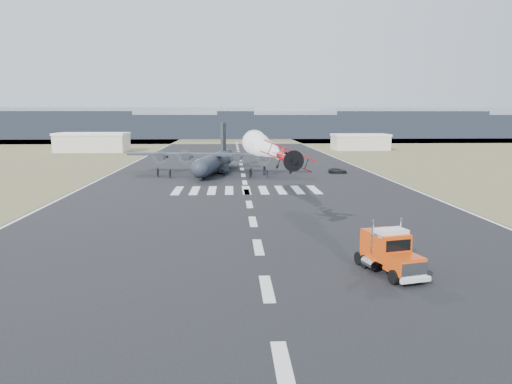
{
  "coord_description": "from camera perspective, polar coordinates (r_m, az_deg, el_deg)",
  "views": [
    {
      "loc": [
        -2.64,
        -36.18,
        13.06
      ],
      "look_at": [
        0.29,
        22.07,
        4.0
      ],
      "focal_mm": 35.0,
      "sensor_mm": 36.0,
      "label": 1
    }
  ],
  "objects": [
    {
      "name": "ridge_seg_f",
      "position": [
        324.56,
        21.43,
        7.42
      ],
      "size": [
        150.0,
        50.0,
        17.0
      ],
      "primitive_type": "cube",
      "color": "slate",
      "rests_on": "ground"
    },
    {
      "name": "crew_f",
      "position": [
        107.28,
        -3.76,
        2.32
      ],
      "size": [
        1.83,
        0.99,
        1.88
      ],
      "primitive_type": "imported",
      "rotation": [
        0.0,
        0.0,
        6.02
      ],
      "color": "black",
      "rests_on": "ground"
    },
    {
      "name": "smoke_trail",
      "position": [
        72.84,
        0.2,
        5.5
      ],
      "size": [
        4.31,
        25.47,
        3.79
      ],
      "rotation": [
        0.0,
        0.0,
        0.09
      ],
      "color": "white"
    },
    {
      "name": "support_vehicle",
      "position": [
        114.05,
        9.3,
        2.44
      ],
      "size": [
        4.54,
        2.69,
        1.18
      ],
      "primitive_type": "imported",
      "rotation": [
        0.0,
        0.0,
        1.39
      ],
      "color": "black",
      "rests_on": "ground"
    },
    {
      "name": "ridge_seg_c",
      "position": [
        302.71,
        -14.9,
        7.67
      ],
      "size": [
        150.0,
        50.0,
        17.0
      ],
      "primitive_type": "cube",
      "color": "slate",
      "rests_on": "ground"
    },
    {
      "name": "scrub_far",
      "position": [
        266.52,
        -2.32,
        6.01
      ],
      "size": [
        500.0,
        80.0,
        0.0
      ],
      "primitive_type": "cube",
      "color": "olive",
      "rests_on": "ground"
    },
    {
      "name": "ridge_seg_e",
      "position": [
        303.86,
        10.08,
        7.64
      ],
      "size": [
        150.0,
        50.0,
        15.0
      ],
      "primitive_type": "cube",
      "color": "slate",
      "rests_on": "ground"
    },
    {
      "name": "crew_a",
      "position": [
        108.85,
        -0.56,
        2.39
      ],
      "size": [
        0.69,
        0.6,
        1.73
      ],
      "primitive_type": "imported",
      "rotation": [
        0.0,
        0.0,
        6.15
      ],
      "color": "black",
      "rests_on": "ground"
    },
    {
      "name": "crew_e",
      "position": [
        109.64,
        0.96,
        2.48
      ],
      "size": [
        1.08,
        0.97,
        1.89
      ],
      "primitive_type": "imported",
      "rotation": [
        0.0,
        0.0,
        0.55
      ],
      "color": "black",
      "rests_on": "ground"
    },
    {
      "name": "runway_markings",
      "position": [
        97.1,
        -1.29,
        1.1
      ],
      "size": [
        60.0,
        260.0,
        0.01
      ],
      "primitive_type": null,
      "color": "silver",
      "rests_on": "ground"
    },
    {
      "name": "ridge_seg_d",
      "position": [
        296.27,
        -2.39,
        7.55
      ],
      "size": [
        150.0,
        50.0,
        13.0
      ],
      "primitive_type": "cube",
      "color": "slate",
      "rests_on": "ground"
    },
    {
      "name": "crew_h",
      "position": [
        103.68,
        -0.67,
        2.11
      ],
      "size": [
        0.98,
        1.07,
        1.87
      ],
      "primitive_type": "imported",
      "rotation": [
        0.0,
        0.0,
        5.32
      ],
      "color": "black",
      "rests_on": "ground"
    },
    {
      "name": "crew_b",
      "position": [
        105.57,
        -9.77,
        2.07
      ],
      "size": [
        0.97,
        0.96,
        1.74
      ],
      "primitive_type": "imported",
      "rotation": [
        0.0,
        0.0,
        2.37
      ],
      "color": "black",
      "rests_on": "ground"
    },
    {
      "name": "hangar_right",
      "position": [
        192.7,
        11.81,
        5.65
      ],
      "size": [
        20.5,
        12.5,
        5.9
      ],
      "color": "beige",
      "rests_on": "ground"
    },
    {
      "name": "aerobatic_biplane",
      "position": [
        51.95,
        3.54,
        3.96
      ],
      "size": [
        5.67,
        5.44,
        3.53
      ],
      "rotation": [
        0.0,
        0.39,
        0.09
      ],
      "color": "red"
    },
    {
      "name": "crew_c",
      "position": [
        104.24,
        1.29,
        2.09
      ],
      "size": [
        1.18,
        0.8,
        1.68
      ],
      "primitive_type": "imported",
      "rotation": [
        0.0,
        0.0,
        5.99
      ],
      "color": "black",
      "rests_on": "ground"
    },
    {
      "name": "ridge_seg_b",
      "position": [
        322.45,
        -26.35,
        6.93
      ],
      "size": [
        150.0,
        50.0,
        15.0
      ],
      "primitive_type": "cube",
      "color": "slate",
      "rests_on": "ground"
    },
    {
      "name": "crew_d",
      "position": [
        107.36,
        -11.13,
        2.14
      ],
      "size": [
        0.79,
        1.12,
        1.73
      ],
      "primitive_type": "imported",
      "rotation": [
        0.0,
        0.0,
        1.87
      ],
      "color": "black",
      "rests_on": "ground"
    },
    {
      "name": "hangar_left",
      "position": [
        188.03,
        -18.18,
        5.45
      ],
      "size": [
        24.5,
        14.5,
        6.7
      ],
      "color": "beige",
      "rests_on": "ground"
    },
    {
      "name": "transport_aircraft",
      "position": [
        113.37,
        -4.72,
        3.64
      ],
      "size": [
        38.53,
        31.58,
        11.14
      ],
      "rotation": [
        0.0,
        0.0,
        -0.17
      ],
      "color": "#1E262D",
      "rests_on": "ground"
    },
    {
      "name": "ground",
      "position": [
        38.56,
        1.25,
        -10.97
      ],
      "size": [
        500.0,
        500.0,
        0.0
      ],
      "primitive_type": "plane",
      "color": "black",
      "rests_on": "ground"
    },
    {
      "name": "crew_g",
      "position": [
        109.16,
        -11.17,
        2.28
      ],
      "size": [
        0.87,
        0.88,
        1.86
      ],
      "primitive_type": "imported",
      "rotation": [
        0.0,
        0.0,
        0.84
      ],
      "color": "black",
      "rests_on": "ground"
    },
    {
      "name": "semi_truck",
      "position": [
        43.13,
        14.95,
        -6.56
      ],
      "size": [
        4.46,
        8.51,
        3.74
      ],
      "rotation": [
        0.0,
        0.0,
        0.26
      ],
      "color": "black",
      "rests_on": "ground"
    }
  ]
}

